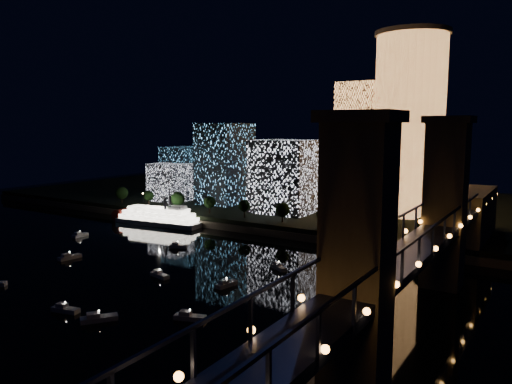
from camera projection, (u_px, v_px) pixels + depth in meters
ground at (160, 295)px, 140.06m from camera, size 520.00×520.00×0.00m
far_bank at (362, 207)px, 273.77m from camera, size 420.00×160.00×5.00m
seawall at (296, 235)px, 208.56m from camera, size 420.00×6.00×3.00m
tower_cylindrical at (409, 124)px, 233.71m from camera, size 34.00×34.00×84.95m
tower_rectangular at (359, 145)px, 257.16m from camera, size 19.98×19.98×63.57m
midrise_blocks at (228, 171)px, 266.21m from camera, size 99.60×38.14×43.06m
truss_bridge at (396, 272)px, 106.60m from camera, size 13.00×266.00×50.00m
riverboat at (155, 217)px, 238.15m from camera, size 48.06×15.04×14.24m
motorboats at (170, 280)px, 151.24m from camera, size 134.33×75.72×2.78m
esplanade_trees at (234, 205)px, 231.18m from camera, size 166.27×6.98×8.99m
street_lamps at (244, 206)px, 235.56m from camera, size 132.70×0.70×5.65m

